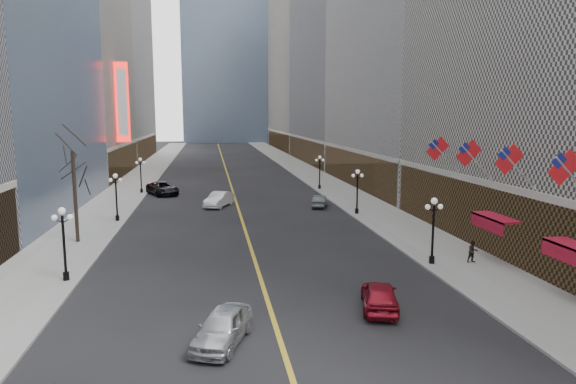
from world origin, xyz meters
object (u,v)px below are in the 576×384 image
object	(u,v)px
car_nb_near	(222,327)
car_sb_far	(320,201)
streetlamp_east_2	(357,187)
streetlamp_west_2	(116,192)
streetlamp_west_3	(141,171)
streetlamp_west_1	(64,236)
car_nb_mid	(219,199)
car_sb_mid	(380,295)
streetlamp_east_3	(320,169)
car_nb_far	(163,188)
streetlamp_east_1	(433,224)

from	to	relation	value
car_nb_near	car_sb_far	world-z (taller)	car_nb_near
streetlamp_east_2	car_nb_near	xyz separation A→B (m)	(-14.38, -27.97, -2.12)
streetlamp_west_2	car_nb_near	xyz separation A→B (m)	(9.22, -27.97, -2.12)
streetlamp_west_3	car_sb_far	world-z (taller)	streetlamp_west_3
streetlamp_west_1	car_sb_far	size ratio (longest dim) A/B	1.14
car_nb_mid	car_sb_mid	bearing A→B (deg)	-51.58
streetlamp_east_3	streetlamp_west_3	size ratio (longest dim) A/B	1.00
car_nb_far	car_nb_mid	bearing A→B (deg)	-79.14
streetlamp_west_1	car_nb_mid	size ratio (longest dim) A/B	0.91
car_nb_near	car_sb_mid	bearing A→B (deg)	40.16
streetlamp_west_3	streetlamp_east_3	bearing A→B (deg)	0.00
car_nb_far	car_sb_far	xyz separation A→B (m)	(18.00, -11.65, -0.18)
streetlamp_east_1	car_nb_mid	bearing A→B (deg)	119.05
streetlamp_east_2	car_nb_mid	bearing A→B (deg)	153.43
car_nb_near	car_nb_far	world-z (taller)	car_nb_far
streetlamp_east_3	car_sb_far	size ratio (longest dim) A/B	1.14
streetlamp_east_2	car_nb_far	size ratio (longest dim) A/B	0.76
streetlamp_west_1	streetlamp_east_2	bearing A→B (deg)	37.33
streetlamp_west_1	car_nb_near	size ratio (longest dim) A/B	0.99
car_nb_far	car_sb_mid	bearing A→B (deg)	-95.34
car_nb_near	car_sb_far	size ratio (longest dim) A/B	1.15
streetlamp_east_1	car_sb_mid	xyz separation A→B (m)	(-6.12, -7.13, -2.13)
streetlamp_west_2	car_nb_near	distance (m)	29.53
streetlamp_west_3	car_nb_mid	bearing A→B (deg)	-48.63
streetlamp_east_3	car_nb_far	xyz separation A→B (m)	(-20.80, -1.34, -2.07)
streetlamp_east_2	car_nb_mid	xyz separation A→B (m)	(-13.85, 6.93, -2.09)
streetlamp_east_1	streetlamp_west_1	world-z (taller)	same
streetlamp_east_1	streetlamp_west_1	bearing A→B (deg)	180.00
streetlamp_east_2	streetlamp_west_3	distance (m)	29.68
streetlamp_east_2	car_nb_near	world-z (taller)	streetlamp_east_2
streetlamp_east_1	car_nb_far	xyz separation A→B (m)	(-20.80, 34.66, -2.07)
car_nb_near	streetlamp_east_1	bearing A→B (deg)	55.88
streetlamp_west_2	car_sb_mid	distance (m)	30.68
streetlamp_west_3	car_nb_far	size ratio (longest dim) A/B	0.76
streetlamp_east_3	car_sb_far	xyz separation A→B (m)	(-2.80, -12.99, -2.25)
streetlamp_east_2	car_sb_mid	size ratio (longest dim) A/B	1.00
streetlamp_west_3	streetlamp_west_2	bearing A→B (deg)	-90.00
car_nb_far	car_sb_mid	world-z (taller)	car_nb_far
streetlamp_west_3	car_nb_mid	distance (m)	14.91
car_nb_near	car_sb_mid	xyz separation A→B (m)	(8.26, 2.85, -0.01)
streetlamp_west_3	car_nb_far	distance (m)	3.73
car_sb_far	streetlamp_west_3	bearing A→B (deg)	-14.49
streetlamp_east_1	car_nb_mid	distance (m)	28.59
streetlamp_west_3	car_nb_far	world-z (taller)	streetlamp_west_3
streetlamp_west_2	streetlamp_west_3	bearing A→B (deg)	90.00
streetlamp_east_3	car_sb_mid	size ratio (longest dim) A/B	1.00
streetlamp_west_1	car_sb_far	xyz separation A→B (m)	(20.80, 23.01, -2.25)
streetlamp_east_1	car_sb_far	size ratio (longest dim) A/B	1.14
streetlamp_east_1	car_nb_near	size ratio (longest dim) A/B	0.99
streetlamp_east_2	streetlamp_west_2	distance (m)	23.60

